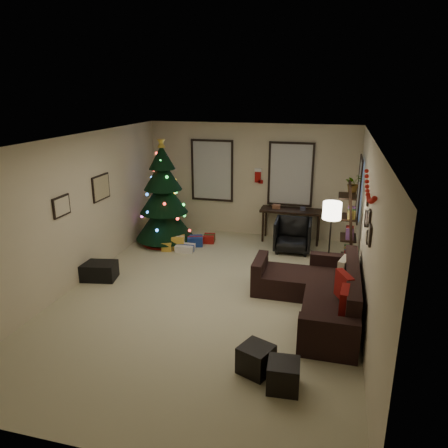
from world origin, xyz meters
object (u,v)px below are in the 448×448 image
Objects in this scene: sofa at (320,294)px; desk at (291,213)px; christmas_tree at (164,200)px; bookshelf at (350,231)px; desk_chair at (293,235)px.

sofa is 1.78× the size of desk.
sofa is at bearing -32.74° from christmas_tree.
desk_chair is at bearing 139.28° from bookshelf.
christmas_tree is 4.17m from bookshelf.
desk is 0.79× the size of bookshelf.
desk_chair is (-0.71, 2.54, 0.10)m from sofa.
christmas_tree is 3.02m from desk_chair.
bookshelf is (1.15, -0.99, 0.51)m from desk_chair.
christmas_tree reaches higher than sofa.
desk_chair is (2.95, 0.19, -0.66)m from christmas_tree.
desk_chair is 1.60m from bookshelf.
christmas_tree is 1.73× the size of desk.
bookshelf is (4.09, -0.79, -0.15)m from christmas_tree.
bookshelf is at bearing 74.27° from sofa.
bookshelf is at bearing -10.99° from christmas_tree.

